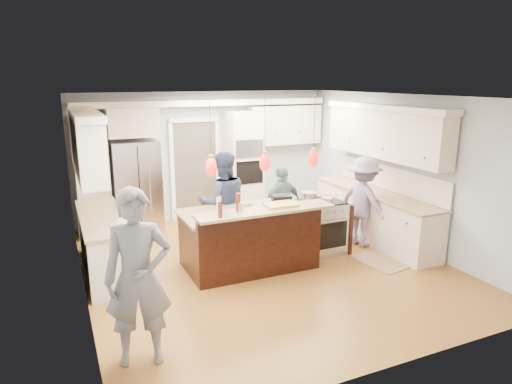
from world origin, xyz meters
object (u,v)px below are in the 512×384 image
(refrigerator, at_px, (137,186))
(island_range, at_px, (322,227))
(person_far_left, at_px, (223,203))
(kitchen_island, at_px, (249,238))
(person_bar_end, at_px, (138,278))

(refrigerator, xyz_separation_m, island_range, (2.71, -2.49, -0.44))
(refrigerator, bearing_deg, island_range, -42.59)
(island_range, xyz_separation_m, person_far_left, (-1.56, 0.70, 0.43))
(refrigerator, xyz_separation_m, person_far_left, (1.16, -1.79, -0.01))
(person_far_left, bearing_deg, kitchen_island, 111.18)
(island_range, bearing_deg, kitchen_island, -176.90)
(refrigerator, height_order, kitchen_island, refrigerator)
(person_bar_end, bearing_deg, person_far_left, 65.94)
(refrigerator, relative_size, person_far_left, 1.02)
(kitchen_island, relative_size, person_bar_end, 1.10)
(island_range, bearing_deg, refrigerator, 137.41)
(kitchen_island, distance_m, person_bar_end, 2.82)
(kitchen_island, bearing_deg, refrigerator, 116.92)
(refrigerator, distance_m, kitchen_island, 2.91)
(kitchen_island, xyz_separation_m, person_far_left, (-0.15, 0.78, 0.40))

